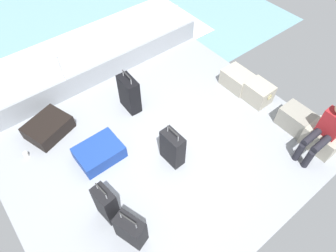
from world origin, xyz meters
TOP-DOWN VIEW (x-y plane):
  - ground_plane at (0.00, 0.00)m, footprint 4.40×5.20m
  - gunwale_port at (-2.17, 0.00)m, footprint 0.06×5.20m
  - railing_port at (-2.17, 0.00)m, footprint 0.04×4.20m
  - sea_wake at (-3.60, 0.00)m, footprint 12.00×12.00m
  - cargo_crate_0 at (-0.30, 2.16)m, footprint 0.64×0.44m
  - cargo_crate_1 at (0.24, 2.18)m, footprint 0.52×0.41m
  - cargo_crate_2 at (1.14, 2.19)m, footprint 0.64×0.41m
  - cargo_crate_3 at (1.68, 2.18)m, footprint 0.60×0.47m
  - passenger_seated at (1.68, 1.99)m, footprint 0.34×0.66m
  - suitcase_0 at (-0.52, -0.97)m, footprint 0.58×0.76m
  - suitcase_1 at (0.45, -1.38)m, footprint 0.36×0.24m
  - suitcase_2 at (-1.57, -1.41)m, footprint 0.79×0.89m
  - suitcase_3 at (0.28, -0.03)m, footprint 0.41×0.23m
  - suitcase_4 at (-1.17, 0.10)m, footprint 0.46×0.26m
  - suitcase_5 at (0.94, -1.31)m, footprint 0.47×0.35m
  - paper_cup at (-1.33, -1.96)m, footprint 0.08×0.08m

SIDE VIEW (x-z plane):
  - sea_wake at x=-3.60m, z-range -0.35..-0.33m
  - ground_plane at x=0.00m, z-range -0.06..0.00m
  - paper_cup at x=-1.33m, z-range 0.00..0.10m
  - suitcase_0 at x=-0.52m, z-range 0.00..0.26m
  - suitcase_2 at x=-1.57m, z-range 0.00..0.27m
  - cargo_crate_0 at x=-0.30m, z-range 0.00..0.35m
  - cargo_crate_2 at x=1.14m, z-range 0.00..0.39m
  - cargo_crate_1 at x=0.24m, z-range 0.00..0.40m
  - cargo_crate_3 at x=1.68m, z-range 0.00..0.40m
  - gunwale_port at x=-2.17m, z-range 0.00..0.45m
  - suitcase_5 at x=0.94m, z-range -0.07..0.58m
  - suitcase_3 at x=0.28m, z-range -0.07..0.72m
  - suitcase_1 at x=0.45m, z-range -0.07..0.74m
  - suitcase_4 at x=-1.17m, z-range -0.06..0.78m
  - passenger_seated at x=1.68m, z-range 0.03..1.13m
  - railing_port at x=-2.17m, z-range 0.27..1.29m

